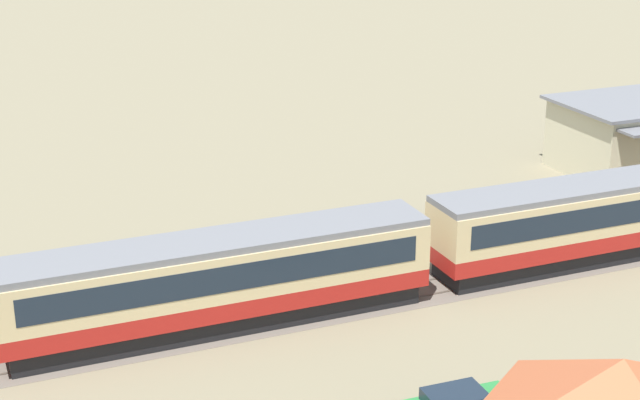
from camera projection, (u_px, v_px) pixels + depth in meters
The scene contains 3 objects.
passenger_train at pixel (432, 243), 44.75m from camera, with size 77.64×3.04×4.04m.
railway_track at pixel (213, 327), 41.73m from camera, with size 131.84×3.60×0.04m.
station_building at pixel (640, 134), 61.56m from camera, with size 10.43×8.47×4.51m.
Camera 1 is at (-35.09, -36.49, 19.23)m, focal length 55.00 mm.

